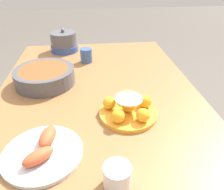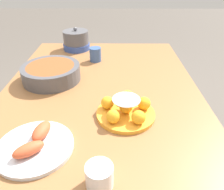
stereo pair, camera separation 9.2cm
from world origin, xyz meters
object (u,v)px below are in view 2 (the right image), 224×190
serving_bowl (51,72)px  warming_pot (76,40)px  dining_table (101,108)px  cake_plate (126,109)px  seafood_platter (35,145)px  cup_far (99,176)px  cup_near (95,54)px

serving_bowl → warming_pot: size_ratio=1.62×
dining_table → cake_plate: size_ratio=5.99×
cake_plate → seafood_platter: bearing=120.4°
seafood_platter → warming_pot: bearing=-0.1°
dining_table → cake_plate: cake_plate is taller
cake_plate → seafood_platter: cake_plate is taller
seafood_platter → cup_far: cup_far is taller
dining_table → seafood_platter: bearing=151.4°
dining_table → cake_plate: bearing=-148.5°
cake_plate → serving_bowl: (0.30, 0.36, 0.01)m
cup_near → cup_far: 0.86m
warming_pot → cup_far: bearing=-168.5°
dining_table → cup_near: cup_near is taller
cake_plate → dining_table: bearing=31.5°
cup_near → warming_pot: (0.20, 0.14, 0.02)m
cup_far → cup_near: bearing=4.8°
serving_bowl → warming_pot: (0.45, -0.06, 0.02)m
seafood_platter → cup_near: 0.74m
serving_bowl → cup_far: serving_bowl is taller
cake_plate → cup_near: (0.55, 0.16, 0.01)m
dining_table → cup_far: bearing=-177.2°
cake_plate → warming_pot: size_ratio=1.29×
dining_table → serving_bowl: 0.31m
dining_table → serving_bowl: bearing=64.6°
dining_table → seafood_platter: seafood_platter is taller
cup_near → cake_plate: bearing=-163.8°
serving_bowl → seafood_platter: (-0.48, -0.06, -0.03)m
cup_far → warming_pot: size_ratio=0.43×
seafood_platter → cup_near: size_ratio=3.06×
seafood_platter → cup_near: bearing=-11.3°
dining_table → cup_far: 0.51m
cake_plate → cup_far: 0.32m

